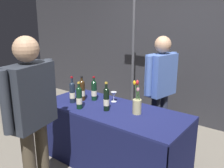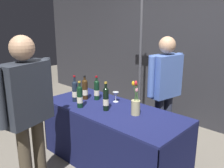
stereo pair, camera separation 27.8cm
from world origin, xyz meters
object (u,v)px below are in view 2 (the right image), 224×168
(featured_wine_bottle, at_px, (97,90))
(taster_foreground_right, at_px, (28,105))
(tasting_table, at_px, (112,125))
(wine_glass_near_vendor, at_px, (116,95))
(display_bottle_0, at_px, (75,91))
(vendor_presenter, at_px, (165,85))
(booth_signpost, at_px, (141,42))
(flower_vase, at_px, (136,105))

(featured_wine_bottle, distance_m, taster_foreground_right, 1.07)
(tasting_table, relative_size, wine_glass_near_vendor, 13.85)
(wine_glass_near_vendor, bearing_deg, featured_wine_bottle, -156.80)
(tasting_table, relative_size, display_bottle_0, 5.33)
(featured_wine_bottle, bearing_deg, vendor_presenter, 44.58)
(tasting_table, bearing_deg, featured_wine_bottle, 164.65)
(booth_signpost, bearing_deg, featured_wine_bottle, -88.08)
(vendor_presenter, relative_size, booth_signpost, 0.65)
(display_bottle_0, distance_m, vendor_presenter, 1.16)
(display_bottle_0, bearing_deg, taster_foreground_right, -67.74)
(display_bottle_0, xyz_separation_m, booth_signpost, (0.12, 1.20, 0.54))
(vendor_presenter, bearing_deg, tasting_table, -9.28)
(featured_wine_bottle, distance_m, display_bottle_0, 0.28)
(featured_wine_bottle, bearing_deg, taster_foreground_right, -80.24)
(taster_foreground_right, bearing_deg, display_bottle_0, 9.79)
(vendor_presenter, xyz_separation_m, booth_signpost, (-0.66, 0.34, 0.49))
(featured_wine_bottle, distance_m, wine_glass_near_vendor, 0.26)
(flower_vase, bearing_deg, booth_signpost, 124.97)
(wine_glass_near_vendor, relative_size, booth_signpost, 0.05)
(wine_glass_near_vendor, xyz_separation_m, taster_foreground_right, (-0.06, -1.15, 0.15))
(taster_foreground_right, bearing_deg, tasting_table, -23.74)
(vendor_presenter, bearing_deg, display_bottle_0, -31.77)
(wine_glass_near_vendor, bearing_deg, vendor_presenter, 53.04)
(featured_wine_bottle, distance_m, vendor_presenter, 0.89)
(tasting_table, bearing_deg, booth_signpost, 110.61)
(wine_glass_near_vendor, distance_m, flower_vase, 0.47)
(wine_glass_near_vendor, xyz_separation_m, flower_vase, (0.44, -0.16, 0.02))
(display_bottle_0, xyz_separation_m, taster_foreground_right, (0.33, -0.81, 0.11))
(booth_signpost, bearing_deg, tasting_table, -69.39)
(featured_wine_bottle, relative_size, vendor_presenter, 0.20)
(flower_vase, bearing_deg, display_bottle_0, -167.91)
(display_bottle_0, bearing_deg, wine_glass_near_vendor, 40.81)
(display_bottle_0, distance_m, booth_signpost, 1.32)
(display_bottle_0, height_order, vendor_presenter, vendor_presenter)
(booth_signpost, bearing_deg, wine_glass_near_vendor, -72.45)
(featured_wine_bottle, height_order, wine_glass_near_vendor, featured_wine_bottle)
(tasting_table, distance_m, display_bottle_0, 0.65)
(featured_wine_bottle, xyz_separation_m, taster_foreground_right, (0.18, -1.05, 0.11))
(featured_wine_bottle, xyz_separation_m, wine_glass_near_vendor, (0.24, 0.10, -0.04))
(booth_signpost, bearing_deg, display_bottle_0, -95.69)
(wine_glass_near_vendor, relative_size, taster_foreground_right, 0.08)
(featured_wine_bottle, height_order, taster_foreground_right, taster_foreground_right)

